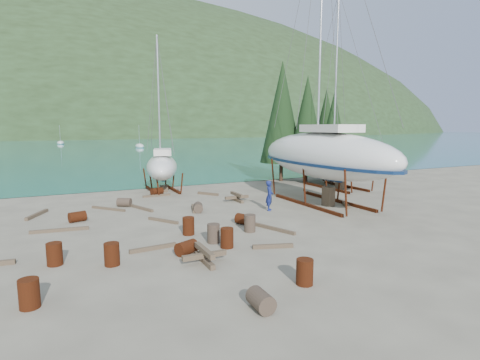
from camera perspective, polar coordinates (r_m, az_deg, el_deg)
name	(u,v)px	position (r m, az deg, el deg)	size (l,w,h in m)	color
ground	(244,228)	(19.79, 0.68, -7.37)	(600.00, 600.00, 0.00)	#635C4E
bay_water	(70,133)	(332.22, -24.51, 6.48)	(700.00, 700.00, 0.00)	#186979
far_hill	(70,133)	(337.22, -24.54, 6.49)	(800.00, 360.00, 110.00)	#213018
far_house_center	(31,132)	(207.40, -29.19, 6.44)	(6.60, 5.60, 5.60)	beige
far_house_right	(137,131)	(210.63, -15.41, 7.18)	(6.60, 5.60, 5.60)	beige
cypress_near_right	(307,121)	(35.87, 10.17, 8.80)	(3.60, 3.60, 10.00)	black
cypress_mid_right	(333,131)	(35.21, 14.05, 7.28)	(3.06, 3.06, 8.50)	black
cypress_back_left	(282,112)	(36.72, 6.42, 10.22)	(4.14, 4.14, 11.50)	black
cypress_far_right	(326,128)	(38.48, 12.92, 7.80)	(3.24, 3.24, 9.00)	black
moored_boat_mid	(140,146)	(98.94, -15.06, 5.00)	(2.00, 5.00, 6.05)	silver
moored_boat_far	(61,143)	(127.16, -25.68, 5.11)	(2.00, 5.00, 6.05)	silver
large_sailboat_near	(323,155)	(26.01, 12.60, 3.77)	(4.02, 13.48, 21.17)	silver
large_sailboat_far	(337,157)	(33.27, 14.61, 3.35)	(3.83, 10.54, 16.35)	silver
small_sailboat_shore	(162,166)	(31.38, -11.81, 2.04)	(4.41, 8.19, 12.50)	silver
worker	(269,196)	(23.80, 4.52, -2.39)	(0.70, 0.46, 1.91)	navy
drum_0	(29,294)	(13.01, -29.46, -14.84)	(0.58, 0.58, 0.88)	#531B0E
drum_1	(261,300)	(11.41, 3.19, -17.86)	(0.58, 0.58, 0.88)	#2D2823
drum_2	(77,217)	(22.92, -23.54, -5.15)	(0.58, 0.58, 0.88)	#531B0E
drum_4	(157,192)	(29.82, -12.54, -1.72)	(0.58, 0.58, 0.88)	#531B0E
drum_5	(250,223)	(19.07, 1.50, -6.60)	(0.58, 0.58, 0.88)	#2D2823
drum_6	(244,219)	(20.48, 0.60, -6.00)	(0.58, 0.58, 0.88)	#531B0E
drum_7	(305,272)	(13.14, 9.83, -13.63)	(0.58, 0.58, 0.88)	#531B0E
drum_8	(54,254)	(16.28, -26.42, -10.07)	(0.58, 0.58, 0.88)	#531B0E
drum_9	(124,202)	(26.15, -17.22, -3.26)	(0.58, 0.58, 0.88)	#2D2823
drum_10	(227,238)	(16.65, -2.00, -8.80)	(0.58, 0.58, 0.88)	#531B0E
drum_11	(198,207)	(23.57, -6.39, -4.17)	(0.58, 0.58, 0.88)	#2D2823
drum_12	(187,248)	(15.98, -8.15, -10.17)	(0.58, 0.58, 0.88)	#531B0E
drum_13	(112,254)	(15.42, -18.95, -10.64)	(0.58, 0.58, 0.88)	#531B0E
drum_14	(188,226)	(18.73, -7.86, -6.95)	(0.58, 0.58, 0.88)	#531B0E
drum_16	(213,233)	(17.36, -4.06, -8.11)	(0.58, 0.58, 0.88)	#2D2823
timber_1	(346,205)	(26.14, 15.85, -3.65)	(0.19, 1.61, 0.19)	brown
timber_2	(37,215)	(25.48, -28.54, -4.64)	(0.19, 2.43, 0.19)	brown
timber_5	(271,228)	(19.63, 4.73, -7.28)	(0.16, 3.06, 0.16)	brown
timber_6	(208,194)	(29.35, -4.91, -2.10)	(0.19, 1.84, 0.19)	brown
timber_7	(273,246)	(16.73, 5.04, -10.01)	(0.17, 1.81, 0.17)	brown
timber_8	(194,208)	(24.22, -7.09, -4.32)	(0.19, 2.03, 0.19)	brown
timber_9	(157,196)	(29.29, -12.57, -2.32)	(0.15, 2.13, 0.15)	brown
timber_10	(140,208)	(25.15, -14.98, -4.10)	(0.16, 2.81, 0.16)	brown
timber_11	(163,220)	(21.52, -11.65, -6.06)	(0.15, 2.13, 0.15)	brown
timber_12	(153,248)	(16.87, -13.08, -10.05)	(0.17, 2.07, 0.17)	brown
timber_15	(108,209)	(25.50, -19.43, -4.15)	(0.15, 2.70, 0.15)	brown
timber_17	(60,230)	(21.25, -25.79, -6.88)	(0.16, 2.77, 0.16)	brown
timber_pile_fore	(204,255)	(14.97, -5.43, -11.37)	(1.80, 1.80, 0.60)	brown
timber_pile_aft	(237,197)	(26.72, -0.48, -2.64)	(1.80, 1.80, 0.60)	brown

